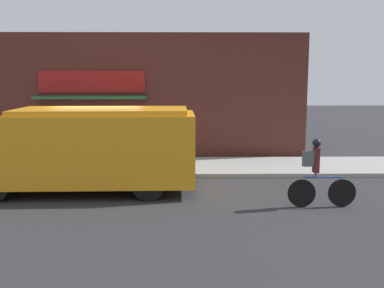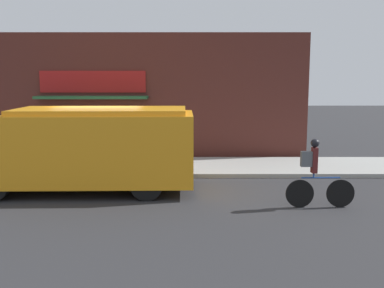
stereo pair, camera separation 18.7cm
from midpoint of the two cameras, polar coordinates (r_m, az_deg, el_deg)
ground_plane at (r=14.13m, az=-11.69°, el=-4.32°), size 70.00×70.00×0.00m
sidewalk at (r=15.53m, az=-10.68°, el=-2.87°), size 28.00×2.95×0.13m
storefront at (r=17.08m, az=-9.92°, el=5.93°), size 14.23×0.79×4.71m
school_bus at (r=12.42m, az=-13.33°, el=-0.56°), size 6.29×2.73×2.27m
cyclist at (r=11.10m, az=15.21°, el=-3.77°), size 1.65×0.20×1.66m
trash_bin at (r=16.10m, az=-18.71°, el=-0.94°), size 0.53×0.53×0.88m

